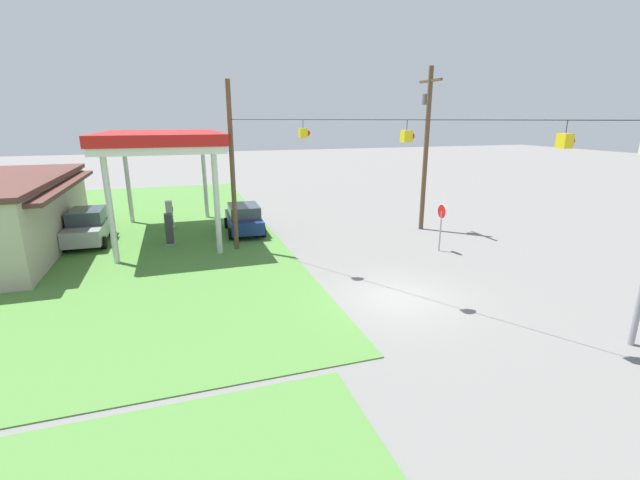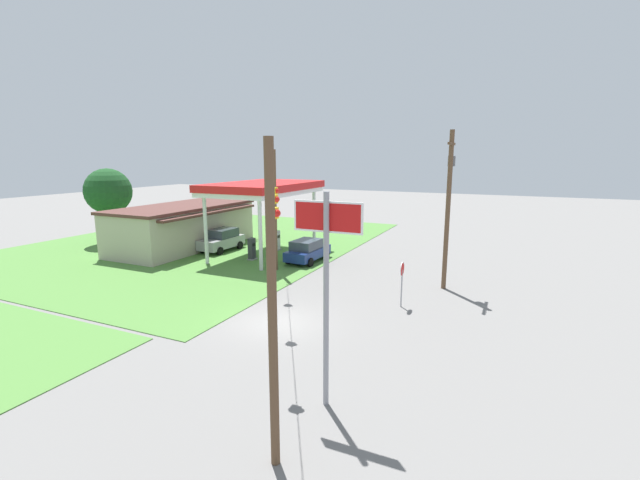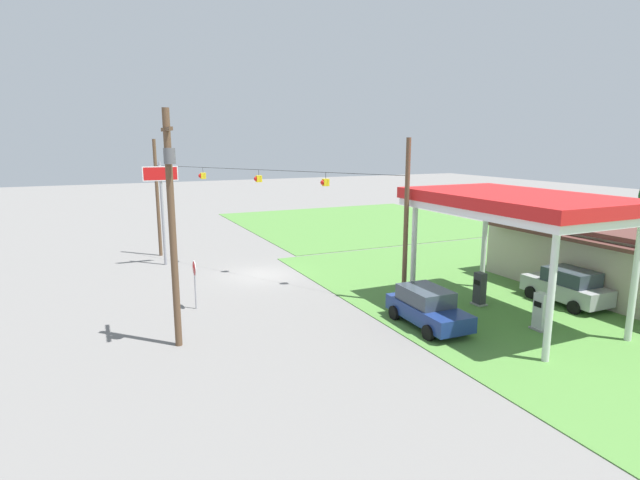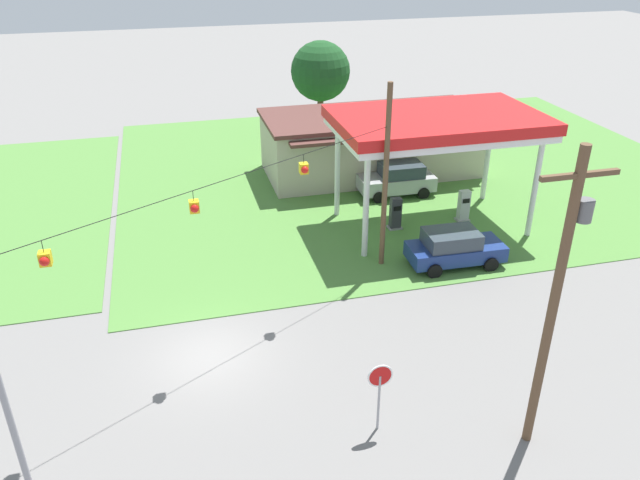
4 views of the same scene
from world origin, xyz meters
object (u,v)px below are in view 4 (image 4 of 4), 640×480
object	(u,v)px
tree_behind_station	(320,72)
fuel_pump_near	(395,214)
car_at_pumps_front	(454,247)
car_at_pumps_rear	(398,179)
gas_station_canopy	(438,125)
fuel_pump_far	(464,207)
utility_pole_main	(557,292)
stop_sign_roadside	(380,383)
gas_station_store	(372,143)

from	to	relation	value
tree_behind_station	fuel_pump_near	bearing A→B (deg)	-90.13
car_at_pumps_front	car_at_pumps_rear	bearing A→B (deg)	88.75
gas_station_canopy	fuel_pump_far	xyz separation A→B (m)	(1.92, -0.00, -4.61)
car_at_pumps_front	utility_pole_main	size ratio (longest dim) A/B	0.47
fuel_pump_near	utility_pole_main	size ratio (longest dim) A/B	0.18
utility_pole_main	tree_behind_station	xyz separation A→B (m)	(1.21, 30.47, -0.49)
car_at_pumps_rear	stop_sign_roadside	xyz separation A→B (m)	(-7.30, -17.57, 0.85)
fuel_pump_far	tree_behind_station	world-z (taller)	tree_behind_station
fuel_pump_near	car_at_pumps_front	xyz separation A→B (m)	(1.28, -4.24, 0.08)
gas_station_canopy	fuel_pump_far	bearing A→B (deg)	-0.04
fuel_pump_near	car_at_pumps_rear	world-z (taller)	car_at_pumps_rear
car_at_pumps_front	stop_sign_roadside	distance (m)	11.43
car_at_pumps_front	fuel_pump_near	bearing A→B (deg)	108.59
car_at_pumps_front	utility_pole_main	xyz separation A→B (m)	(-2.45, -10.66, 4.44)
car_at_pumps_front	fuel_pump_far	bearing A→B (deg)	60.66
tree_behind_station	fuel_pump_far	bearing A→B (deg)	-76.28
car_at_pumps_rear	tree_behind_station	size ratio (longest dim) A/B	0.63
fuel_pump_near	car_at_pumps_rear	xyz separation A→B (m)	(1.73, 4.24, 0.14)
car_at_pumps_front	tree_behind_station	xyz separation A→B (m)	(-1.24, 19.81, 3.95)
gas_station_store	fuel_pump_far	bearing A→B (deg)	-73.44
car_at_pumps_front	stop_sign_roadside	bearing A→B (deg)	-125.21
fuel_pump_far	car_at_pumps_front	xyz separation A→B (m)	(-2.56, -4.24, 0.08)
stop_sign_roadside	gas_station_store	bearing A→B (deg)	-108.12
gas_station_store	tree_behind_station	xyz separation A→B (m)	(-1.40, 7.49, 2.93)
stop_sign_roadside	utility_pole_main	bearing A→B (deg)	160.49
gas_station_canopy	gas_station_store	size ratio (longest dim) A/B	0.76
utility_pole_main	fuel_pump_far	bearing A→B (deg)	71.41
gas_station_canopy	fuel_pump_far	world-z (taller)	gas_station_canopy
gas_station_canopy	car_at_pumps_front	world-z (taller)	gas_station_canopy
car_at_pumps_front	car_at_pumps_rear	xyz separation A→B (m)	(0.45, 8.48, 0.06)
car_at_pumps_front	utility_pole_main	world-z (taller)	utility_pole_main
utility_pole_main	fuel_pump_near	bearing A→B (deg)	85.49
fuel_pump_near	car_at_pumps_rear	size ratio (longest dim) A/B	0.40
gas_station_store	stop_sign_roadside	xyz separation A→B (m)	(-7.01, -21.42, -0.11)
utility_pole_main	car_at_pumps_front	bearing A→B (deg)	77.04
tree_behind_station	car_at_pumps_rear	bearing A→B (deg)	-81.50
gas_station_store	car_at_pumps_front	world-z (taller)	gas_station_store
fuel_pump_far	gas_station_canopy	bearing A→B (deg)	179.96
tree_behind_station	stop_sign_roadside	bearing A→B (deg)	-100.98
stop_sign_roadside	car_at_pumps_rear	bearing A→B (deg)	-112.57
car_at_pumps_rear	utility_pole_main	distance (m)	19.84
stop_sign_roadside	utility_pole_main	size ratio (longest dim) A/B	0.26
gas_station_canopy	tree_behind_station	size ratio (longest dim) A/B	1.46
fuel_pump_near	fuel_pump_far	distance (m)	3.84
car_at_pumps_front	tree_behind_station	world-z (taller)	tree_behind_station
tree_behind_station	car_at_pumps_front	bearing A→B (deg)	-86.41
gas_station_canopy	stop_sign_roadside	size ratio (longest dim) A/B	4.05
stop_sign_roadside	tree_behind_station	size ratio (longest dim) A/B	0.36
gas_station_canopy	stop_sign_roadside	distance (m)	15.72
stop_sign_roadside	utility_pole_main	world-z (taller)	utility_pole_main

